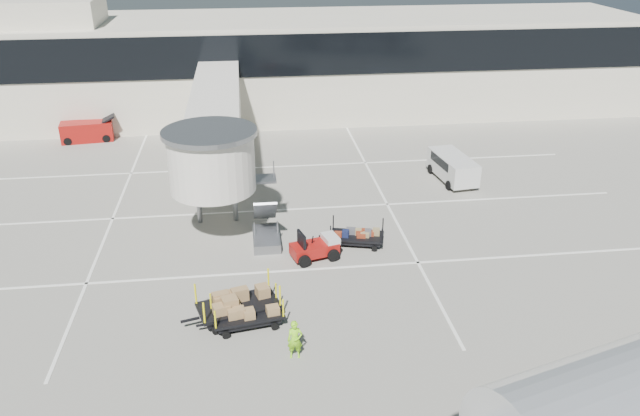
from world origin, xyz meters
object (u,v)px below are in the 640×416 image
at_px(belt_loader, 87,131).
at_px(baggage_tug, 316,248).
at_px(box_cart_near, 237,306).
at_px(minivan, 452,165).
at_px(ground_worker, 295,340).
at_px(suitcase_cart, 356,236).
at_px(box_cart_far, 249,314).

bearing_deg(belt_loader, baggage_tug, -60.29).
height_order(baggage_tug, box_cart_near, box_cart_near).
relative_size(baggage_tug, minivan, 0.57).
relative_size(ground_worker, belt_loader, 0.39).
bearing_deg(belt_loader, minivan, -30.85).
distance_m(baggage_tug, box_cart_near, 6.23).
relative_size(suitcase_cart, box_cart_near, 0.81).
bearing_deg(belt_loader, ground_worker, -71.42).
height_order(box_cart_far, belt_loader, belt_loader).
bearing_deg(ground_worker, belt_loader, 117.99).
height_order(box_cart_near, minivan, minivan).
relative_size(box_cart_near, belt_loader, 1.01).
distance_m(suitcase_cart, ground_worker, 9.71).
height_order(suitcase_cart, box_cart_far, box_cart_far).
xyz_separation_m(box_cart_near, box_cart_far, (0.51, -0.49, -0.08)).
bearing_deg(suitcase_cart, box_cart_near, -121.42).
distance_m(ground_worker, belt_loader, 30.99).
relative_size(box_cart_far, ground_worker, 2.25).
height_order(suitcase_cart, ground_worker, ground_worker).
height_order(box_cart_far, minivan, minivan).
bearing_deg(belt_loader, box_cart_near, -73.01).
bearing_deg(box_cart_far, box_cart_near, 126.59).
distance_m(box_cart_near, box_cart_far, 0.71).
relative_size(minivan, belt_loader, 1.08).
height_order(baggage_tug, box_cart_far, baggage_tug).
bearing_deg(ground_worker, box_cart_near, 130.17).
relative_size(suitcase_cart, ground_worker, 2.11).
bearing_deg(minivan, box_cart_far, -139.78).
bearing_deg(ground_worker, minivan, 57.36).
xyz_separation_m(ground_worker, minivan, (11.71, 16.89, 0.17)).
bearing_deg(baggage_tug, suitcase_cart, 11.61).
bearing_deg(suitcase_cart, minivan, 60.72).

